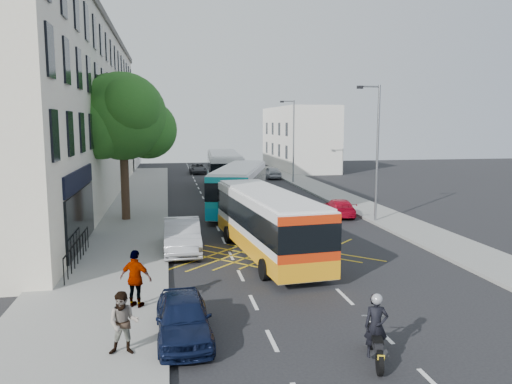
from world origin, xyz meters
name	(u,v)px	position (x,y,z in m)	size (l,w,h in m)	color
ground	(345,297)	(0.00, 0.00, 0.00)	(120.00, 120.00, 0.00)	black
pavement_left	(126,220)	(-8.50, 15.00, 0.07)	(5.00, 70.00, 0.15)	gray
pavement_right	(374,212)	(7.50, 15.00, 0.07)	(3.00, 70.00, 0.15)	gray
terrace_main	(59,112)	(-14.00, 24.49, 6.76)	(8.30, 45.00, 13.50)	beige
terrace_far	(107,130)	(-14.00, 55.00, 5.00)	(8.00, 20.00, 10.00)	silver
building_right	(298,138)	(11.00, 48.00, 4.00)	(6.00, 18.00, 8.00)	silver
street_tree	(122,117)	(-8.51, 14.97, 6.29)	(6.30, 5.70, 8.80)	#382619
lamp_near	(376,146)	(6.20, 12.00, 4.62)	(1.45, 0.15, 8.00)	slate
lamp_far	(293,137)	(6.20, 32.00, 4.62)	(1.45, 0.15, 8.00)	slate
railings	(77,251)	(-9.70, 5.30, 0.72)	(0.08, 5.60, 1.14)	black
bus_near	(267,222)	(-1.58, 5.82, 1.53)	(3.45, 10.52, 2.90)	silver
bus_mid	(240,188)	(-1.17, 17.29, 1.62)	(5.49, 11.19, 3.07)	silver
bus_far	(224,170)	(-0.92, 29.09, 1.75)	(3.45, 11.96, 3.32)	silver
motorbike	(376,330)	(-0.90, -4.64, 0.84)	(0.75, 1.97, 1.78)	black
parked_car_blue	(183,318)	(-5.60, -2.48, 0.63)	(1.48, 3.69, 1.26)	black
parked_car_silver	(182,236)	(-5.34, 7.06, 0.77)	(1.62, 4.66, 1.53)	#A8AAB0
red_hatchback	(339,208)	(4.87, 14.43, 0.56)	(1.57, 3.85, 1.12)	#BA0721
distant_car_grey	(198,169)	(-2.42, 43.55, 0.59)	(1.96, 4.26, 1.18)	#3E4046
distant_car_silver	(272,172)	(5.11, 36.71, 0.66)	(1.56, 3.87, 1.32)	#ADAFB5
pedestrian_near	(124,323)	(-7.11, -3.42, 0.96)	(0.79, 0.62, 1.63)	gray
pedestrian_far	(136,279)	(-7.00, -0.13, 1.07)	(1.08, 0.45, 1.85)	gray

